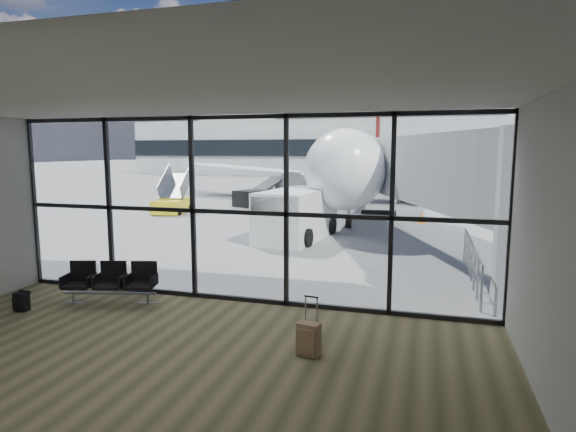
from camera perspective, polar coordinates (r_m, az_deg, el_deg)
The scene contains 21 objects.
ground at distance 50.94m, azimuth 11.30°, elevation 3.52°, with size 220.00×220.00×0.00m, color slate.
lounge_shell at distance 7.32m, azimuth -20.20°, elevation -0.70°, with size 12.02×8.01×4.51m.
glass_curtain_wall at distance 11.56m, azimuth -5.91°, elevation 0.68°, with size 12.10×0.12×4.50m.
jet_bridge at distance 17.73m, azimuth 18.09°, elevation 4.47°, with size 8.00×16.50×4.33m.
apron_railing at distance 14.48m, azimuth 20.96°, elevation -4.48°, with size 0.06×5.46×1.11m.
far_terminal at distance 72.76m, azimuth 12.45°, elevation 8.05°, with size 80.00×12.20×11.00m.
tree_0 at distance 96.23m, azimuth -14.79°, elevation 8.13°, with size 4.95×4.95×7.12m.
tree_1 at distance 93.30m, azimuth -11.61°, elevation 8.62°, with size 5.61×5.61×8.07m.
tree_2 at distance 90.69m, azimuth -8.22°, elevation 9.12°, with size 6.27×6.27×9.03m.
tree_3 at distance 88.37m, azimuth -4.62°, elevation 8.41°, with size 4.95×4.95×7.12m.
tree_4 at distance 86.43m, azimuth -0.86°, elevation 8.86°, with size 5.61×5.61×8.07m.
tree_5 at distance 84.88m, azimuth 3.07°, elevation 9.29°, with size 6.27×6.27×9.03m.
seating_row at distance 12.53m, azimuth -20.18°, elevation -7.14°, with size 2.23×1.13×0.98m.
backpack at distance 12.76m, azimuth -29.06°, elevation -8.87°, with size 0.32×0.29×0.47m.
suitcase at distance 8.87m, azimuth 2.45°, elevation -14.36°, with size 0.43×0.34×1.08m.
airliner at distance 36.32m, azimuth 9.47°, elevation 6.30°, with size 30.63×35.51×9.14m.
service_van at distance 19.92m, azimuth 0.94°, elevation 0.24°, with size 2.71×4.91×2.05m.
belt_loader at distance 32.05m, azimuth -3.67°, elevation 2.34°, with size 2.72×4.27×1.87m.
mobile_stairs at distance 29.08m, azimuth -13.54°, elevation 1.41°, with size 2.10×3.41×2.26m.
traffic_cone_a at distance 27.56m, azimuth -1.40°, elevation 0.73°, with size 0.41×0.41×0.59m.
traffic_cone_c at distance 25.29m, azimuth 15.57°, elevation -0.23°, with size 0.39×0.39×0.55m.
Camera 1 is at (4.32, -10.62, 3.67)m, focal length 30.00 mm.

